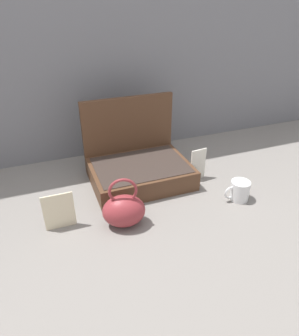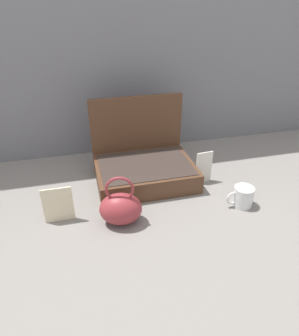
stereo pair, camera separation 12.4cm
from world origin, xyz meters
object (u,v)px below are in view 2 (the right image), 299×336
Objects in this scene: poster_card_right at (204,167)px; info_card_left at (58,205)px; open_suitcase at (143,164)px; coffee_mug at (243,197)px; teal_pouch_handbag at (121,208)px.

info_card_left is at bearing -174.37° from poster_card_right.
open_suitcase reaches higher than poster_card_right.
poster_card_right reaches higher than coffee_mug.
teal_pouch_handbag is 1.77× the size of coffee_mug.
teal_pouch_handbag is 0.25m from info_card_left.
open_suitcase is at bearing 62.08° from teal_pouch_handbag.
info_card_left is 0.97× the size of poster_card_right.
coffee_mug is at bearing -42.08° from open_suitcase.
teal_pouch_handbag is 1.34× the size of poster_card_right.
open_suitcase is 3.84× the size of coffee_mug.
teal_pouch_handbag reaches higher than info_card_left.
teal_pouch_handbag is at bearing 178.25° from coffee_mug.
open_suitcase is at bearing 153.02° from poster_card_right.
teal_pouch_handbag is 0.52m from coffee_mug.
info_card_left is (-0.24, 0.07, 0.01)m from teal_pouch_handbag.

